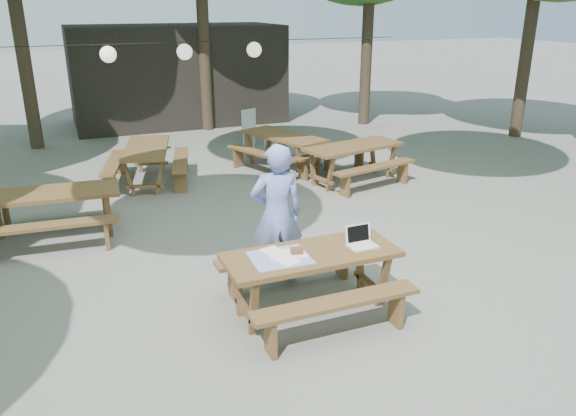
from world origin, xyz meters
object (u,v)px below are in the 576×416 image
at_px(main_picnic_table, 311,281).
at_px(plastic_chair, 254,135).
at_px(woman, 277,215).
at_px(picnic_table_nw, 53,214).

distance_m(main_picnic_table, plastic_chair, 8.17).
relative_size(main_picnic_table, woman, 1.10).
distance_m(main_picnic_table, picnic_table_nw, 4.42).
xyz_separation_m(main_picnic_table, picnic_table_nw, (-2.73, 3.48, 0.00)).
height_order(main_picnic_table, picnic_table_nw, same).
xyz_separation_m(main_picnic_table, plastic_chair, (2.04, 7.91, -0.13)).
distance_m(picnic_table_nw, plastic_chair, 6.52).
distance_m(main_picnic_table, woman, 1.03).
height_order(woman, plastic_chair, woman).
bearing_deg(woman, plastic_chair, -96.20).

